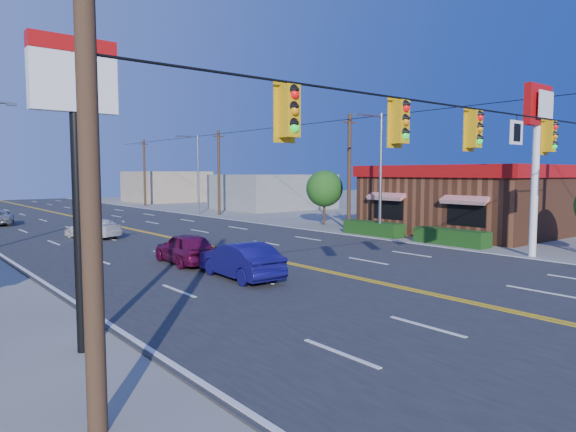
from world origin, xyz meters
TOP-DOWN VIEW (x-y plane):
  - ground at (0.00, 0.00)m, footprint 160.00×160.00m
  - road at (0.00, 20.00)m, footprint 20.00×120.00m
  - signal_span at (-0.12, 0.00)m, footprint 24.32×0.34m
  - kfc at (19.90, 12.00)m, footprint 16.30×12.40m
  - kfc_pylon at (11.00, 4.00)m, footprint 2.20×0.36m
  - pizza_hut_sign at (-11.00, 4.00)m, footprint 1.90×0.30m
  - streetlight_se at (10.79, 14.00)m, footprint 2.55×0.25m
  - streetlight_ne at (10.79, 38.00)m, footprint 2.55×0.25m
  - utility_pole_near at (12.20, 18.00)m, footprint 0.28×0.28m
  - utility_pole_mid at (12.20, 36.00)m, footprint 0.28×0.28m
  - utility_pole_far at (12.20, 54.00)m, footprint 0.28×0.28m
  - tree_kfc_rear at (13.50, 22.00)m, footprint 2.94×2.94m
  - bld_east_mid at (22.00, 40.00)m, footprint 12.00×10.00m
  - bld_east_far at (19.00, 62.00)m, footprint 10.00×10.00m
  - car_magenta at (-3.71, 12.75)m, footprint 2.01×4.30m
  - car_blue at (-3.59, 8.49)m, footprint 1.73×4.42m
  - car_white at (-3.91, 24.86)m, footprint 2.99×4.56m

SIDE VIEW (x-z plane):
  - ground at x=0.00m, z-range 0.00..0.00m
  - road at x=0.00m, z-range 0.00..0.06m
  - car_white at x=-3.91m, z-range 0.00..1.23m
  - car_magenta at x=-3.71m, z-range 0.00..1.42m
  - car_blue at x=-3.59m, z-range 0.00..1.43m
  - bld_east_mid at x=22.00m, z-range 0.00..4.00m
  - bld_east_far at x=19.00m, z-range 0.00..4.40m
  - kfc at x=19.90m, z-range 0.03..4.73m
  - tree_kfc_rear at x=13.50m, z-range 0.73..5.14m
  - utility_pole_near at x=12.20m, z-range 0.00..8.40m
  - utility_pole_mid at x=12.20m, z-range 0.00..8.40m
  - utility_pole_far at x=12.20m, z-range 0.00..8.40m
  - streetlight_se at x=10.79m, z-range 0.51..8.51m
  - streetlight_ne at x=10.79m, z-range 0.51..8.51m
  - signal_span at x=-0.12m, z-range 0.39..9.39m
  - pizza_hut_sign at x=-11.00m, z-range 1.76..8.61m
  - kfc_pylon at x=11.00m, z-range 1.79..10.29m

